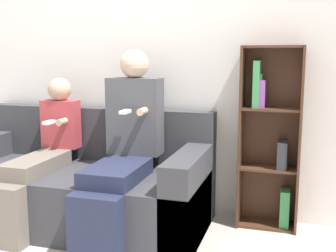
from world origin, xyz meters
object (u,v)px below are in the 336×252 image
adult_seated (124,142)px  bookshelf (270,137)px  couch (79,187)px  child_seated (41,153)px

adult_seated → bookshelf: size_ratio=0.98×
couch → adult_seated: bearing=-8.4°
adult_seated → bookshelf: bookshelf is taller
child_seated → adult_seated: bearing=5.0°
adult_seated → child_seated: bearing=-175.0°
couch → bookshelf: (1.39, 0.36, 0.40)m
child_seated → bookshelf: bookshelf is taller
couch → child_seated: 0.38m
couch → child_seated: bearing=-154.5°
adult_seated → couch: bearing=171.6°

